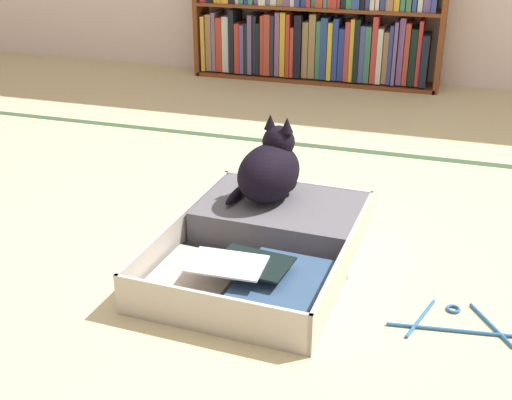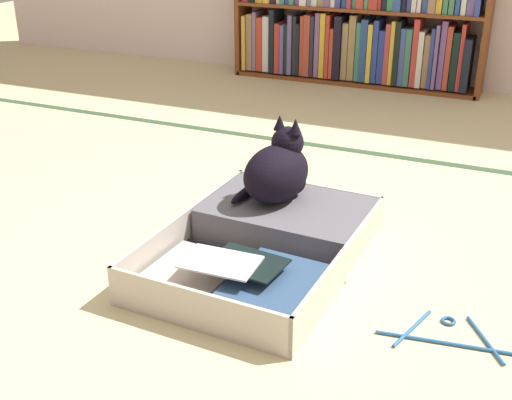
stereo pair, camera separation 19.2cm
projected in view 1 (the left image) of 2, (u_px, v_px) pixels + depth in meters
ground_plane at (269, 255)px, 2.15m from camera, size 10.00×10.00×0.00m
tatami_border at (334, 148)px, 3.08m from camera, size 4.80×0.05×0.00m
bookshelf at (314, 12)px, 4.04m from camera, size 1.56×0.22×0.92m
open_suitcase at (269, 239)px, 2.14m from camera, size 0.60×0.83×0.13m
black_cat at (271, 170)px, 2.22m from camera, size 0.25×0.31×0.28m
clothes_hanger at (456, 323)px, 1.80m from camera, size 0.38×0.22×0.01m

